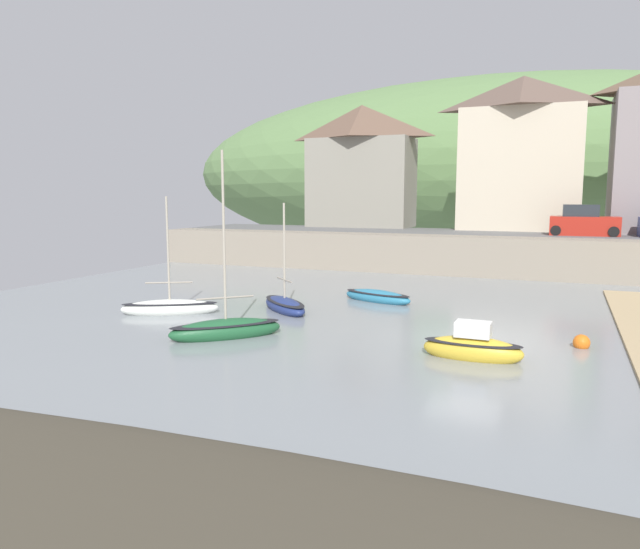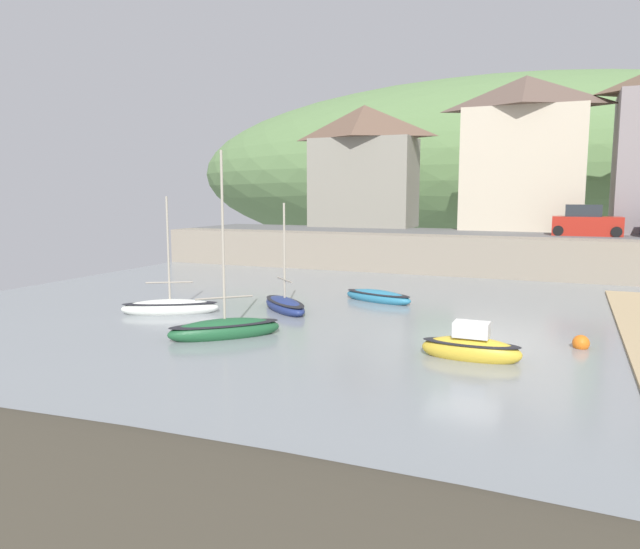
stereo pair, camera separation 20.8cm
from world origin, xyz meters
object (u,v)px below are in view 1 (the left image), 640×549
object	(u,v)px
waterfront_building_left	(361,165)
sailboat_white_hull	(226,329)
sailboat_tall_mast	(473,348)
rowboat_small_beached	(377,297)
waterfront_building_centre	(521,153)
parked_car_near_slipway	(583,223)
sailboat_blue_trim	(285,305)
dinghy_open_wooden	(170,307)
mooring_buoy	(582,343)

from	to	relation	value
waterfront_building_left	sailboat_white_hull	size ratio (longest dim) A/B	1.43
sailboat_tall_mast	rowboat_small_beached	size ratio (longest dim) A/B	0.81
waterfront_building_centre	parked_car_near_slipway	world-z (taller)	waterfront_building_centre
sailboat_blue_trim	dinghy_open_wooden	size ratio (longest dim) A/B	0.94
sailboat_blue_trim	dinghy_open_wooden	bearing A→B (deg)	-107.07
mooring_buoy	waterfront_building_centre	bearing A→B (deg)	98.79
rowboat_small_beached	mooring_buoy	xyz separation A→B (m)	(8.66, -5.62, -0.06)
waterfront_building_centre	dinghy_open_wooden	distance (m)	29.06
waterfront_building_centre	dinghy_open_wooden	bearing A→B (deg)	-115.50
waterfront_building_centre	waterfront_building_left	bearing A→B (deg)	-180.00
sailboat_blue_trim	dinghy_open_wooden	xyz separation A→B (m)	(-4.18, -2.43, 0.02)
sailboat_blue_trim	rowboat_small_beached	world-z (taller)	sailboat_blue_trim
waterfront_building_centre	dinghy_open_wooden	size ratio (longest dim) A/B	2.14
waterfront_building_left	sailboat_white_hull	world-z (taller)	waterfront_building_left
rowboat_small_beached	mooring_buoy	world-z (taller)	rowboat_small_beached
waterfront_building_centre	sailboat_white_hull	world-z (taller)	waterfront_building_centre
sailboat_blue_trim	waterfront_building_centre	bearing A→B (deg)	113.82
waterfront_building_left	waterfront_building_centre	distance (m)	12.05
waterfront_building_left	sailboat_white_hull	distance (m)	29.18
waterfront_building_centre	sailboat_white_hull	distance (m)	30.03
waterfront_building_left	mooring_buoy	bearing A→B (deg)	-57.38
waterfront_building_centre	rowboat_small_beached	bearing A→B (deg)	-104.14
mooring_buoy	waterfront_building_left	bearing A→B (deg)	122.62
sailboat_white_hull	mooring_buoy	distance (m)	11.98
dinghy_open_wooden	sailboat_tall_mast	distance (m)	12.95
rowboat_small_beached	parked_car_near_slipway	world-z (taller)	parked_car_near_slipway
waterfront_building_centre	mooring_buoy	size ratio (longest dim) A/B	20.09
sailboat_tall_mast	rowboat_small_beached	xyz separation A→B (m)	(-5.53, 8.31, -0.12)
sailboat_white_hull	mooring_buoy	xyz separation A→B (m)	(11.54, 3.21, -0.14)
dinghy_open_wooden	parked_car_near_slipway	world-z (taller)	dinghy_open_wooden
sailboat_blue_trim	sailboat_tall_mast	xyz separation A→B (m)	(8.58, -4.61, 0.09)
sailboat_tall_mast	sailboat_blue_trim	bearing A→B (deg)	152.59
dinghy_open_wooden	sailboat_tall_mast	size ratio (longest dim) A/B	1.67
dinghy_open_wooden	mooring_buoy	size ratio (longest dim) A/B	9.37
mooring_buoy	sailboat_white_hull	bearing A→B (deg)	-164.45
dinghy_open_wooden	parked_car_near_slipway	distance (m)	26.60
waterfront_building_centre	sailboat_blue_trim	bearing A→B (deg)	-109.01
sailboat_tall_mast	parked_car_near_slipway	bearing A→B (deg)	82.04
parked_car_near_slipway	mooring_buoy	distance (m)	20.52
sailboat_blue_trim	mooring_buoy	distance (m)	11.87
parked_car_near_slipway	mooring_buoy	size ratio (longest dim) A/B	7.63
sailboat_blue_trim	parked_car_near_slipway	world-z (taller)	sailboat_blue_trim
sailboat_tall_mast	sailboat_white_hull	bearing A→B (deg)	-175.62
dinghy_open_wooden	parked_car_near_slipway	size ratio (longest dim) A/B	1.23
rowboat_small_beached	parked_car_near_slipway	bearing A→B (deg)	76.54
waterfront_building_left	mooring_buoy	xyz separation A→B (m)	(15.86, -24.79, -7.11)
parked_car_near_slipway	mooring_buoy	bearing A→B (deg)	-92.43
parked_car_near_slipway	rowboat_small_beached	bearing A→B (deg)	-122.99
sailboat_tall_mast	mooring_buoy	xyz separation A→B (m)	(3.13, 2.69, -0.17)
sailboat_blue_trim	sailboat_tall_mast	bearing A→B (deg)	14.59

